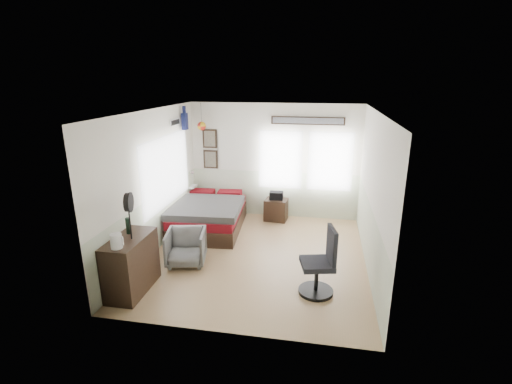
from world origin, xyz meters
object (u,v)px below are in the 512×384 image
bed (209,215)px  task_chair (321,267)px  dresser (131,264)px  nightstand (276,210)px  armchair (186,247)px

bed → task_chair: bearing=-45.4°
dresser → bed: bearing=80.5°
nightstand → task_chair: 3.18m
dresser → armchair: dresser is taller
armchair → bed: bearing=81.3°
bed → dresser: (-0.44, -2.63, 0.13)m
bed → task_chair: 3.31m
bed → armchair: size_ratio=3.05×
armchair → nightstand: (1.33, 2.43, -0.06)m
dresser → armchair: 1.14m
armchair → nightstand: bearing=49.9°
bed → task_chair: task_chair is taller
dresser → nightstand: (1.84, 3.43, -0.19)m
dresser → task_chair: (2.92, 0.45, -0.01)m
armchair → task_chair: (2.40, -0.56, 0.13)m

